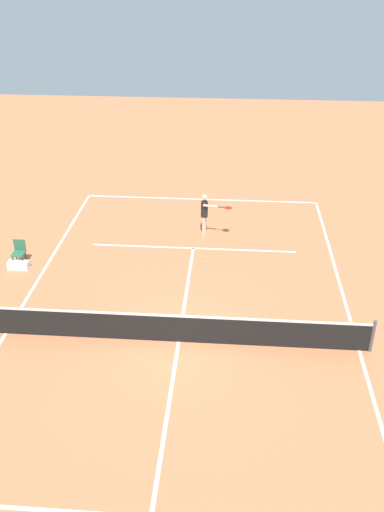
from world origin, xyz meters
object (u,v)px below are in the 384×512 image
object	(u,v)px
player_serving	(206,211)
equipment_bag	(19,265)
tennis_ball	(205,257)
courtside_chair_mid	(19,251)

from	to	relation	value
player_serving	equipment_bag	xyz separation A→B (m)	(6.65, 3.20, -0.91)
player_serving	tennis_ball	distance (m)	2.16
courtside_chair_mid	equipment_bag	distance (m)	0.51
tennis_ball	courtside_chair_mid	bearing A→B (deg)	8.13
courtside_chair_mid	player_serving	bearing A→B (deg)	-156.84
player_serving	tennis_ball	bearing A→B (deg)	13.40
player_serving	equipment_bag	distance (m)	7.44
player_serving	equipment_bag	world-z (taller)	player_serving
tennis_ball	equipment_bag	size ratio (longest dim) A/B	0.09
tennis_ball	courtside_chair_mid	xyz separation A→B (m)	(6.80, 0.97, 0.50)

